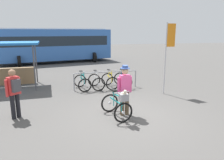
# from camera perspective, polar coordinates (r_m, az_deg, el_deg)

# --- Properties ---
(ground_plane) EXTENTS (80.00, 80.00, 0.00)m
(ground_plane) POSITION_cam_1_polar(r_m,az_deg,el_deg) (7.40, 3.97, -9.51)
(ground_plane) COLOR #514F4C
(bike_rack_rail) EXTENTS (3.21, 0.07, 0.88)m
(bike_rack_rail) POSITION_cam_1_polar(r_m,az_deg,el_deg) (10.58, -1.65, 1.13)
(bike_rack_rail) COLOR #99999E
(bike_rack_rail) RESTS_ON ground
(racked_bike_teal) EXTENTS (0.77, 1.15, 0.97)m
(racked_bike_teal) POSITION_cam_1_polar(r_m,az_deg,el_deg) (10.61, -7.94, -0.59)
(racked_bike_teal) COLOR black
(racked_bike_teal) RESTS_ON ground
(racked_bike_white) EXTENTS (0.69, 1.11, 0.97)m
(racked_bike_white) POSITION_cam_1_polar(r_m,az_deg,el_deg) (10.72, -4.23, -0.37)
(racked_bike_white) COLOR black
(racked_bike_white) RESTS_ON ground
(racked_bike_yellow) EXTENTS (0.66, 1.10, 0.97)m
(racked_bike_yellow) POSITION_cam_1_polar(r_m,az_deg,el_deg) (10.87, -0.61, -0.15)
(racked_bike_yellow) COLOR black
(racked_bike_yellow) RESTS_ON ground
(racked_bike_blue) EXTENTS (0.69, 1.10, 0.97)m
(racked_bike_blue) POSITION_cam_1_polar(r_m,az_deg,el_deg) (11.06, 2.90, 0.07)
(racked_bike_blue) COLOR black
(racked_bike_blue) RESTS_ON ground
(featured_bicycle) EXTENTS (0.83, 1.25, 1.09)m
(featured_bicycle) POSITION_cam_1_polar(r_m,az_deg,el_deg) (7.01, 1.55, -6.50)
(featured_bicycle) COLOR black
(featured_bicycle) RESTS_ON ground
(person_with_featured_bike) EXTENTS (0.53, 0.32, 1.72)m
(person_with_featured_bike) POSITION_cam_1_polar(r_m,az_deg,el_deg) (7.18, 3.44, -2.20)
(person_with_featured_bike) COLOR brown
(person_with_featured_bike) RESTS_ON ground
(pedestrian_with_backpack) EXTENTS (0.47, 0.46, 1.64)m
(pedestrian_with_backpack) POSITION_cam_1_polar(r_m,az_deg,el_deg) (7.58, -24.70, -2.64)
(pedestrian_with_backpack) COLOR black
(pedestrian_with_backpack) RESTS_ON ground
(bus_distant) EXTENTS (10.28, 4.52, 3.08)m
(bus_distant) POSITION_cam_1_polar(r_m,az_deg,el_deg) (20.46, -14.84, 9.41)
(bus_distant) COLOR #3366B7
(bus_distant) RESTS_ON ground
(market_stall) EXTENTS (3.14, 2.36, 2.30)m
(market_stall) POSITION_cam_1_polar(r_m,az_deg,el_deg) (12.20, -25.97, 4.89)
(market_stall) COLOR #4C4C51
(market_stall) RESTS_ON ground
(banner_flag) EXTENTS (0.45, 0.05, 3.20)m
(banner_flag) POSITION_cam_1_polar(r_m,az_deg,el_deg) (9.86, 14.95, 9.05)
(banner_flag) COLOR #B2B2B7
(banner_flag) RESTS_ON ground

